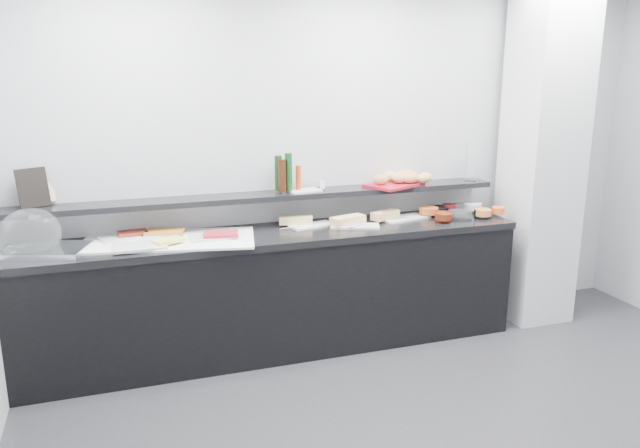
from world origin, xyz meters
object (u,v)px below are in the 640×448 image
object	(u,v)px
cloche_base	(45,250)
condiment_tray	(304,191)
sandwich_plate_mid	(355,226)
bread_tray	(394,185)
carafe	(472,163)
framed_print	(33,188)

from	to	relation	value
cloche_base	condiment_tray	bearing A→B (deg)	24.36
sandwich_plate_mid	bread_tray	world-z (taller)	bread_tray
cloche_base	carafe	distance (m)	3.23
cloche_base	carafe	world-z (taller)	carafe
carafe	condiment_tray	bearing A→B (deg)	179.34
bread_tray	carafe	world-z (taller)	carafe
bread_tray	sandwich_plate_mid	bearing A→B (deg)	-178.96
sandwich_plate_mid	condiment_tray	world-z (taller)	condiment_tray
carafe	cloche_base	bearing A→B (deg)	-176.68
condiment_tray	carafe	size ratio (longest dim) A/B	0.79
condiment_tray	carafe	bearing A→B (deg)	-9.86
framed_print	bread_tray	bearing A→B (deg)	-26.63
sandwich_plate_mid	carafe	xyz separation A→B (m)	(1.09, 0.19, 0.39)
sandwich_plate_mid	condiment_tray	xyz separation A→B (m)	(-0.32, 0.21, 0.25)
cloche_base	bread_tray	bearing A→B (deg)	22.11
sandwich_plate_mid	bread_tray	distance (m)	0.51
sandwich_plate_mid	framed_print	size ratio (longest dim) A/B	1.38
condiment_tray	bread_tray	xyz separation A→B (m)	(0.72, -0.02, 0.00)
framed_print	carafe	size ratio (longest dim) A/B	0.87
bread_tray	condiment_tray	bearing A→B (deg)	153.90
framed_print	carafe	world-z (taller)	carafe
framed_print	carafe	distance (m)	3.26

